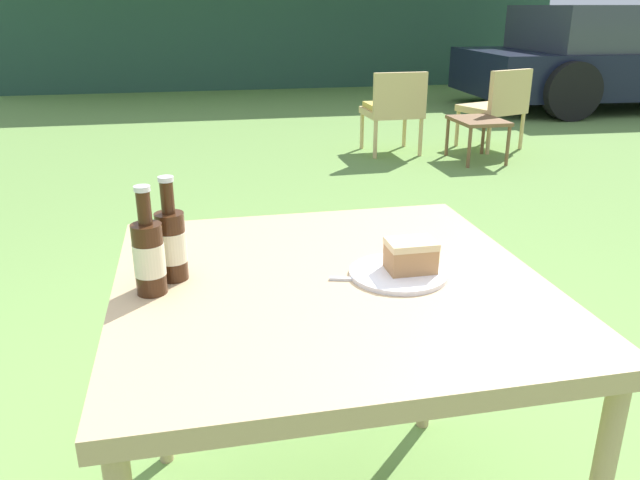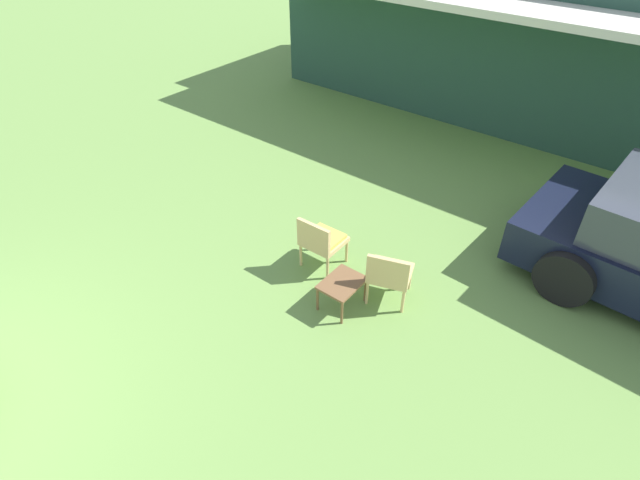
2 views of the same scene
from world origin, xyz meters
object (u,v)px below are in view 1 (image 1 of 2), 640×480
(patio_table, at_px, (330,306))
(cola_bottle_far, at_px, (149,255))
(cola_bottle_near, at_px, (171,243))
(garden_side_table, at_px, (478,124))
(wicker_chair_plain, at_px, (498,104))
(parked_car, at_px, (624,58))
(wicker_chair_cushioned, at_px, (394,107))
(cake_on_plate, at_px, (405,264))

(patio_table, bearing_deg, cola_bottle_far, 179.13)
(patio_table, height_order, cola_bottle_near, cola_bottle_near)
(garden_side_table, bearing_deg, wicker_chair_plain, 47.09)
(garden_side_table, relative_size, cola_bottle_far, 2.34)
(parked_car, height_order, wicker_chair_plain, parked_car)
(wicker_chair_plain, relative_size, cola_bottle_near, 3.35)
(wicker_chair_cushioned, xyz_separation_m, garden_side_table, (0.63, -0.42, -0.10))
(parked_car, distance_m, cake_on_plate, 8.35)
(wicker_chair_cushioned, xyz_separation_m, wicker_chair_plain, (1.01, -0.02, 0.00))
(garden_side_table, height_order, cola_bottle_near, cola_bottle_near)
(parked_car, bearing_deg, garden_side_table, -138.87)
(parked_car, height_order, patio_table, parked_car)
(wicker_chair_plain, bearing_deg, garden_side_table, 28.07)
(cake_on_plate, bearing_deg, parked_car, 50.49)
(wicker_chair_cushioned, height_order, patio_table, wicker_chair_cushioned)
(patio_table, distance_m, cola_bottle_near, 0.36)
(parked_car, distance_m, patio_table, 8.44)
(patio_table, bearing_deg, wicker_chair_cushioned, 69.98)
(garden_side_table, bearing_deg, cola_bottle_far, -123.64)
(parked_car, distance_m, garden_side_table, 4.19)
(wicker_chair_plain, bearing_deg, cola_bottle_far, 36.35)
(wicker_chair_plain, height_order, garden_side_table, wicker_chair_plain)
(parked_car, relative_size, cola_bottle_far, 19.77)
(patio_table, bearing_deg, garden_side_table, 60.34)
(cola_bottle_near, bearing_deg, parked_car, 47.66)
(parked_car, distance_m, cola_bottle_near, 8.60)
(cake_on_plate, height_order, cola_bottle_near, cola_bottle_near)
(parked_car, xyz_separation_m, cola_bottle_near, (-5.79, -6.36, 0.19))
(parked_car, distance_m, wicker_chair_plain, 3.64)
(parked_car, relative_size, cake_on_plate, 20.94)
(garden_side_table, height_order, cola_bottle_far, cola_bottle_far)
(parked_car, xyz_separation_m, cola_bottle_far, (-5.83, -6.42, 0.19))
(patio_table, relative_size, cola_bottle_near, 4.05)
(garden_side_table, relative_size, cake_on_plate, 2.48)
(parked_car, bearing_deg, wicker_chair_cushioned, -148.15)
(garden_side_table, bearing_deg, cake_on_plate, -117.73)
(garden_side_table, xyz_separation_m, cake_on_plate, (-2.02, -3.85, 0.44))
(parked_car, xyz_separation_m, patio_table, (-5.47, -6.42, 0.04))
(parked_car, height_order, garden_side_table, parked_car)
(cake_on_plate, height_order, cola_bottle_far, cola_bottle_far)
(parked_car, distance_m, wicker_chair_cushioned, 4.48)
(patio_table, bearing_deg, cake_on_plate, -5.11)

